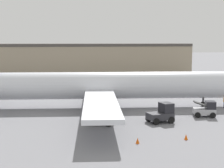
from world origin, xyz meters
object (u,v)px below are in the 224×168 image
belt_loader_truck (206,109)px  pushback_tug (102,116)px  safety_cone_far (186,137)px  airplane (105,86)px  baggage_tug (162,113)px  safety_cone_near (138,141)px

belt_loader_truck → pushback_tug: size_ratio=0.81×
belt_loader_truck → safety_cone_far: belt_loader_truck is taller
belt_loader_truck → pushback_tug: pushback_tug is taller
airplane → pushback_tug: bearing=-94.0°
baggage_tug → safety_cone_near: bearing=-134.9°
baggage_tug → safety_cone_far: size_ratio=5.82×
airplane → baggage_tug: airplane is taller
belt_loader_truck → safety_cone_far: 11.16m
airplane → belt_loader_truck: size_ratio=14.89×
baggage_tug → safety_cone_far: (-0.01, -7.23, -0.78)m
safety_cone_near → belt_loader_truck: bearing=39.7°
safety_cone_far → pushback_tug: bearing=133.5°
safety_cone_near → safety_cone_far: (4.94, 0.34, 0.00)m
belt_loader_truck → safety_cone_far: (-6.43, -9.10, -0.67)m
baggage_tug → safety_cone_far: baggage_tug is taller
airplane → pushback_tug: airplane is taller
airplane → safety_cone_near: bearing=-82.2°
safety_cone_near → safety_cone_far: size_ratio=1.00×
baggage_tug → pushback_tug: size_ratio=0.87×
airplane → belt_loader_truck: airplane is taller
safety_cone_far → safety_cone_near: bearing=-176.1°
pushback_tug → safety_cone_near: pushback_tug is taller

